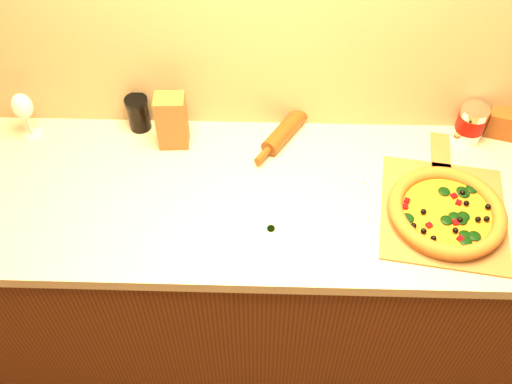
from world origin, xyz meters
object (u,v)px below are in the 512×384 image
rolling_pin (291,124)px  dark_jar (138,113)px  coffee_canister (471,123)px  pizza (447,212)px  wine_glass (22,107)px  pizza_peel (443,208)px

rolling_pin → dark_jar: 0.52m
rolling_pin → dark_jar: size_ratio=3.01×
coffee_canister → dark_jar: size_ratio=1.04×
pizza → rolling_pin: bearing=140.9°
pizza → wine_glass: 1.39m
pizza_peel → wine_glass: (-1.35, 0.29, 0.12)m
pizza_peel → wine_glass: size_ratio=3.36×
wine_glass → rolling_pin: bearing=2.9°
coffee_canister → dark_jar: bearing=178.8°
pizza → coffee_canister: size_ratio=2.68×
rolling_pin → coffee_canister: bearing=-1.8°
coffee_canister → dark_jar: (-1.12, 0.02, -0.00)m
dark_jar → rolling_pin: bearing=-0.4°
rolling_pin → pizza: bearing=-39.1°
pizza → dark_jar: (-0.98, 0.38, 0.03)m
rolling_pin → dark_jar: (-0.52, 0.00, 0.03)m
pizza_peel → wine_glass: bearing=176.4°
rolling_pin → dark_jar: bearing=179.6°
pizza_peel → dark_jar: 1.04m
wine_glass → coffee_canister: bearing=1.0°
pizza_peel → pizza: (-0.00, -0.04, 0.03)m
wine_glass → dark_jar: (0.37, 0.05, -0.06)m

